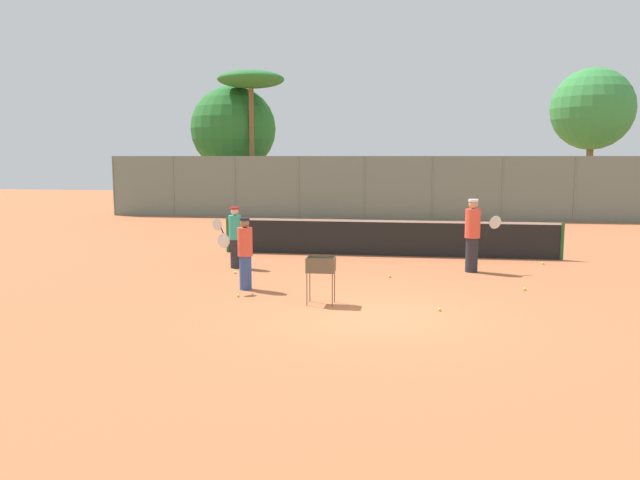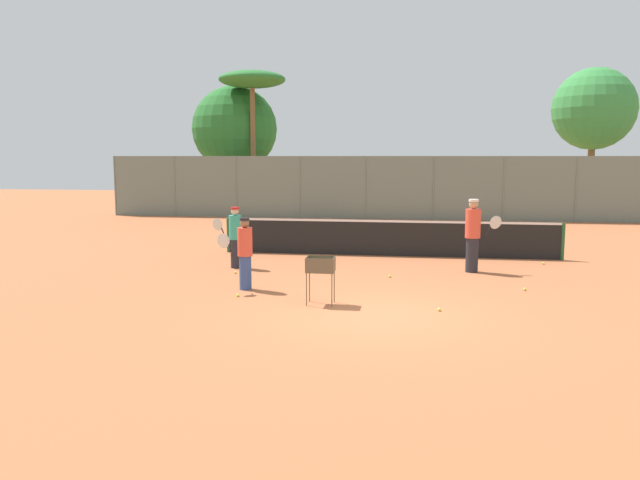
# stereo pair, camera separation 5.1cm
# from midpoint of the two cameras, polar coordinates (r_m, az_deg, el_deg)

# --- Properties ---
(ground_plane) EXTENTS (80.00, 80.00, 0.00)m
(ground_plane) POSITION_cam_midpoint_polar(r_m,az_deg,el_deg) (11.78, 4.71, -6.90)
(ground_plane) COLOR #B7663D
(tennis_net) EXTENTS (10.01, 0.10, 1.07)m
(tennis_net) POSITION_cam_midpoint_polar(r_m,az_deg,el_deg) (18.68, 6.20, 0.24)
(tennis_net) COLOR #26592D
(tennis_net) RESTS_ON ground_plane
(back_fence) EXTENTS (28.44, 0.08, 2.97)m
(back_fence) POSITION_cam_midpoint_polar(r_m,az_deg,el_deg) (29.48, 7.11, 4.74)
(back_fence) COLOR slate
(back_fence) RESTS_ON ground_plane
(tree_0) EXTENTS (4.64, 4.64, 6.77)m
(tree_0) POSITION_cam_midpoint_polar(r_m,az_deg,el_deg) (35.01, -7.97, 10.02)
(tree_0) COLOR brown
(tree_0) RESTS_ON ground_plane
(tree_1) EXTENTS (3.41, 3.41, 7.28)m
(tree_1) POSITION_cam_midpoint_polar(r_m,az_deg,el_deg) (33.00, -6.38, 14.14)
(tree_1) COLOR brown
(tree_1) RESTS_ON ground_plane
(tree_2) EXTENTS (4.07, 4.07, 7.34)m
(tree_2) POSITION_cam_midpoint_polar(r_m,az_deg,el_deg) (34.65, 23.59, 10.89)
(tree_2) COLOR brown
(tree_2) RESTS_ON ground_plane
(player_white_outfit) EXTENTS (0.70, 0.67, 1.61)m
(player_white_outfit) POSITION_cam_midpoint_polar(r_m,az_deg,el_deg) (13.94, -7.00, -1.14)
(player_white_outfit) COLOR #334C8C
(player_white_outfit) RESTS_ON ground_plane
(player_red_cap) EXTENTS (0.95, 0.39, 1.88)m
(player_red_cap) POSITION_cam_midpoint_polar(r_m,az_deg,el_deg) (16.40, 13.70, 0.50)
(player_red_cap) COLOR #26262D
(player_red_cap) RESTS_ON ground_plane
(player_yellow_shirt) EXTENTS (0.88, 0.34, 1.62)m
(player_yellow_shirt) POSITION_cam_midpoint_polar(r_m,az_deg,el_deg) (16.70, -7.88, 0.33)
(player_yellow_shirt) COLOR #26262D
(player_yellow_shirt) RESTS_ON ground_plane
(ball_cart) EXTENTS (0.56, 0.41, 0.96)m
(ball_cart) POSITION_cam_midpoint_polar(r_m,az_deg,el_deg) (12.49, -0.09, -2.60)
(ball_cart) COLOR brown
(ball_cart) RESTS_ON ground_plane
(tennis_ball_0) EXTENTS (0.07, 0.07, 0.07)m
(tennis_ball_0) POSITION_cam_midpoint_polar(r_m,az_deg,el_deg) (15.42, 6.30, -3.31)
(tennis_ball_0) COLOR #D1E54C
(tennis_ball_0) RESTS_ON ground_plane
(tennis_ball_1) EXTENTS (0.07, 0.07, 0.07)m
(tennis_ball_1) POSITION_cam_midpoint_polar(r_m,az_deg,el_deg) (15.95, -7.84, -2.97)
(tennis_ball_1) COLOR #D1E54C
(tennis_ball_1) RESTS_ON ground_plane
(tennis_ball_2) EXTENTS (0.07, 0.07, 0.07)m
(tennis_ball_2) POSITION_cam_midpoint_polar(r_m,az_deg,el_deg) (18.24, 19.63, -2.01)
(tennis_ball_2) COLOR #D1E54C
(tennis_ball_2) RESTS_ON ground_plane
(tennis_ball_3) EXTENTS (0.07, 0.07, 0.07)m
(tennis_ball_3) POSITION_cam_midpoint_polar(r_m,az_deg,el_deg) (17.78, 1.15, -1.80)
(tennis_ball_3) COLOR #D1E54C
(tennis_ball_3) RESTS_ON ground_plane
(tennis_ball_4) EXTENTS (0.07, 0.07, 0.07)m
(tennis_ball_4) POSITION_cam_midpoint_polar(r_m,az_deg,el_deg) (12.28, 10.76, -6.25)
(tennis_ball_4) COLOR #D1E54C
(tennis_ball_4) RESTS_ON ground_plane
(tennis_ball_5) EXTENTS (0.07, 0.07, 0.07)m
(tennis_ball_5) POSITION_cam_midpoint_polar(r_m,az_deg,el_deg) (13.37, -7.62, -5.04)
(tennis_ball_5) COLOR #D1E54C
(tennis_ball_5) RESTS_ON ground_plane
(tennis_ball_6) EXTENTS (0.07, 0.07, 0.07)m
(tennis_ball_6) POSITION_cam_midpoint_polar(r_m,az_deg,el_deg) (14.59, 18.11, -4.28)
(tennis_ball_6) COLOR #D1E54C
(tennis_ball_6) RESTS_ON ground_plane
(parked_car) EXTENTS (4.20, 1.70, 1.60)m
(parked_car) POSITION_cam_midpoint_polar(r_m,az_deg,el_deg) (33.13, -5.63, 3.66)
(parked_car) COLOR white
(parked_car) RESTS_ON ground_plane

